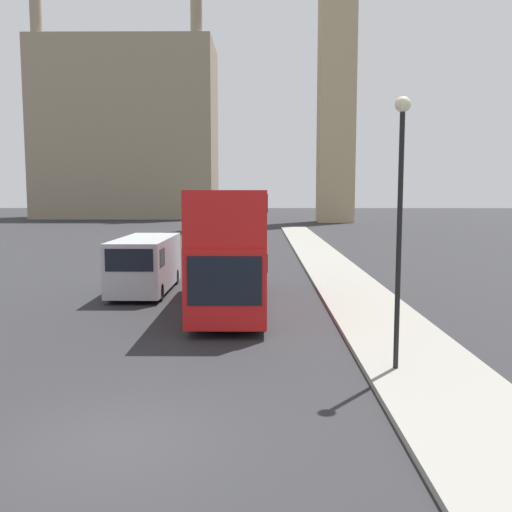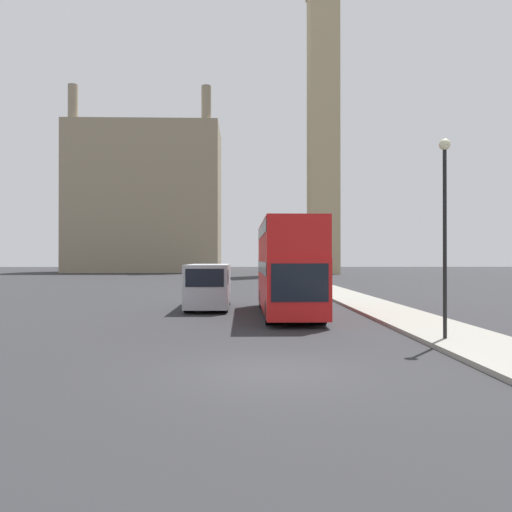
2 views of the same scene
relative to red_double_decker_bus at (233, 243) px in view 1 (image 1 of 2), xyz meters
The scene contains 6 objects.
ground_plane 12.20m from the red_double_decker_bus, 97.18° to the right, with size 300.00×300.00×0.00m, color #28282B.
sidewalk_strip 13.09m from the red_double_decker_bus, 67.07° to the right, with size 3.02×120.00×0.15m.
building_block_distant 81.17m from the red_double_decker_bus, 105.56° to the left, with size 29.45×15.41×35.40m.
red_double_decker_bus is the anchor object (origin of this frame).
white_van 5.15m from the red_double_decker_bus, 141.84° to the left, with size 2.18×6.19×2.36m.
street_lamp 9.26m from the red_double_decker_bus, 62.06° to the right, with size 0.36×0.36×6.31m.
Camera 1 is at (2.54, -9.36, 4.30)m, focal length 40.00 mm.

